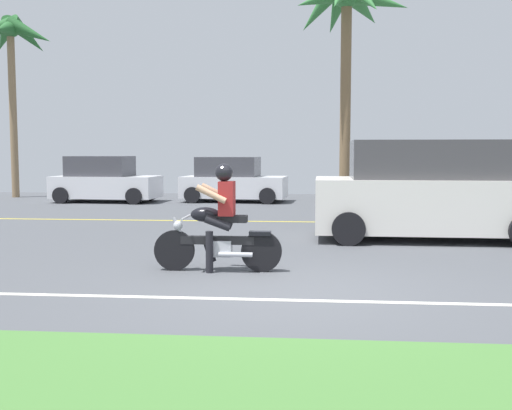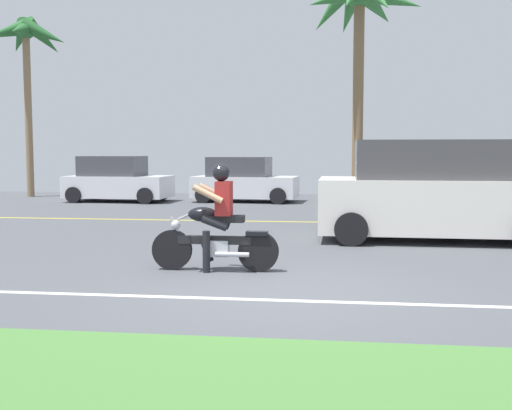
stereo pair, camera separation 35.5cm
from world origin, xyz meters
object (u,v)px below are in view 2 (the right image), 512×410
motorcyclist (216,226)px  parked_car_2 (413,184)px  palm_tree_2 (27,43)px  suv_nearby (435,192)px  palm_tree_0 (359,8)px  parked_car_0 (117,180)px  parked_car_1 (244,181)px

motorcyclist → parked_car_2: size_ratio=0.47×
parked_car_2 → palm_tree_2: palm_tree_2 is taller
suv_nearby → palm_tree_2: size_ratio=0.67×
suv_nearby → parked_car_2: (0.61, 8.20, -0.27)m
palm_tree_0 → palm_tree_2: bearing=-175.1°
motorcyclist → palm_tree_0: (2.61, 15.07, 6.51)m
parked_car_2 → palm_tree_2: bearing=171.8°
parked_car_0 → parked_car_2: 10.30m
motorcyclist → parked_car_1: 12.74m
palm_tree_0 → parked_car_2: bearing=-61.1°
palm_tree_2 → parked_car_2: bearing=-8.2°
suv_nearby → parked_car_0: (-9.68, 8.45, -0.22)m
motorcyclist → palm_tree_2: bearing=125.9°
suv_nearby → palm_tree_0: (-1.14, 11.38, 6.21)m
parked_car_0 → palm_tree_0: 11.09m
motorcyclist → palm_tree_0: size_ratio=0.22×
palm_tree_2 → motorcyclist: bearing=-54.1°
motorcyclist → palm_tree_2: (-10.14, 13.99, 5.28)m
parked_car_1 → parked_car_2: 5.85m
motorcyclist → parked_car_0: parked_car_0 is taller
parked_car_0 → motorcyclist: bearing=-63.9°
parked_car_0 → parked_car_1: parked_car_0 is taller
suv_nearby → palm_tree_0: palm_tree_0 is taller
parked_car_1 → palm_tree_2: palm_tree_2 is taller
palm_tree_0 → palm_tree_2: size_ratio=1.23×
palm_tree_2 → suv_nearby: bearing=-36.6°
parked_car_2 → suv_nearby: bearing=-94.3°
suv_nearby → parked_car_1: suv_nearby is taller
parked_car_2 → palm_tree_0: (-1.75, 3.18, 6.48)m
parked_car_0 → parked_car_2: bearing=-1.4°
palm_tree_0 → palm_tree_2: (-12.75, -1.08, -1.22)m
suv_nearby → parked_car_2: suv_nearby is taller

